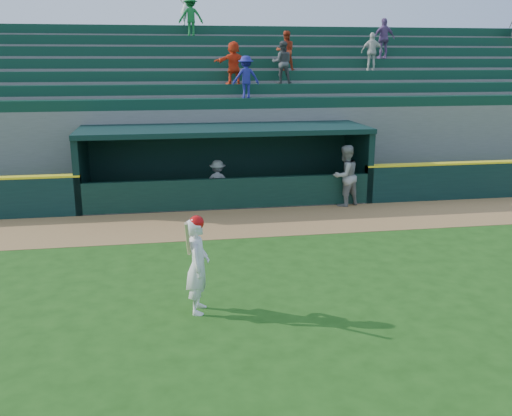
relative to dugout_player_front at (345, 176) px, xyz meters
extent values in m
plane|color=#1E4A12|center=(-3.71, -6.33, -0.98)|extent=(120.00, 120.00, 0.00)
cube|color=olive|center=(-3.71, -1.43, -0.98)|extent=(40.00, 3.00, 0.01)
imported|color=gray|center=(0.00, 0.00, 0.00)|extent=(1.19, 1.09, 1.97)
imported|color=#A6A5A0|center=(-4.00, 1.03, -0.27)|extent=(1.01, 0.70, 1.43)
cube|color=slate|center=(-3.71, 1.37, -0.96)|extent=(9.00, 2.60, 0.04)
cube|color=black|center=(-8.31, 1.37, 0.17)|extent=(0.20, 2.60, 2.30)
cube|color=black|center=(0.89, 1.37, 0.17)|extent=(0.20, 2.60, 2.30)
cube|color=black|center=(-3.71, 2.67, 0.17)|extent=(9.40, 0.20, 2.30)
cube|color=black|center=(-3.71, 1.37, 1.40)|extent=(9.40, 2.80, 0.16)
cube|color=black|center=(-3.71, 0.15, -0.48)|extent=(9.00, 0.16, 1.00)
cube|color=brown|center=(-3.71, 2.17, -0.73)|extent=(8.40, 0.45, 0.10)
cube|color=slate|center=(-3.71, 3.20, 0.47)|extent=(34.00, 0.85, 2.91)
cube|color=#0F3828|center=(-3.71, 3.08, 2.11)|extent=(34.00, 0.60, 0.36)
cube|color=slate|center=(-3.71, 4.05, 0.70)|extent=(34.00, 0.85, 3.36)
cube|color=#0F3828|center=(-3.71, 3.93, 2.56)|extent=(34.00, 0.60, 0.36)
cube|color=slate|center=(-3.71, 4.90, 0.92)|extent=(34.00, 0.85, 3.81)
cube|color=#0F3828|center=(-3.71, 4.78, 3.01)|extent=(34.00, 0.60, 0.36)
cube|color=slate|center=(-3.71, 5.75, 1.15)|extent=(34.00, 0.85, 4.26)
cube|color=#0F3828|center=(-3.71, 5.63, 3.46)|extent=(34.00, 0.60, 0.36)
cube|color=slate|center=(-3.71, 6.60, 1.37)|extent=(34.00, 0.85, 4.71)
cube|color=#0F3828|center=(-3.71, 6.48, 3.91)|extent=(34.00, 0.60, 0.36)
cube|color=slate|center=(-3.71, 7.45, 1.60)|extent=(34.00, 0.85, 5.16)
cube|color=#0F3828|center=(-3.71, 7.33, 4.36)|extent=(34.00, 0.60, 0.36)
cube|color=slate|center=(-3.71, 8.30, 1.82)|extent=(34.00, 0.85, 5.61)
cube|color=#0F3828|center=(-3.71, 8.18, 4.81)|extent=(34.00, 0.60, 0.36)
cube|color=slate|center=(-3.71, 8.87, 1.82)|extent=(34.50, 0.30, 5.61)
imported|color=silver|center=(2.52, 4.80, 3.90)|extent=(0.90, 0.53, 1.43)
imported|color=#4A4A4A|center=(-1.25, 3.95, 3.50)|extent=(0.82, 0.68, 1.52)
imported|color=#186C2C|center=(-4.35, 7.35, 5.31)|extent=(1.03, 0.63, 1.54)
imported|color=#754F87|center=(3.32, 5.65, 4.43)|extent=(0.95, 0.43, 1.59)
imported|color=#F0401A|center=(-3.06, 3.95, 3.49)|extent=(1.46, 0.69, 1.51)
imported|color=white|center=(-4.45, 8.20, 5.77)|extent=(0.61, 0.45, 1.56)
imported|color=#B2361B|center=(-0.94, 4.80, 3.92)|extent=(0.75, 0.60, 1.47)
imported|color=navy|center=(-2.73, 3.10, 3.01)|extent=(0.97, 0.59, 1.45)
imported|color=white|center=(-5.23, -7.23, -0.08)|extent=(0.54, 0.73, 1.81)
sphere|color=#C00A0A|center=(-5.23, -7.23, 0.75)|extent=(0.27, 0.27, 0.27)
cylinder|color=beige|center=(-5.41, -7.45, 0.52)|extent=(0.15, 0.53, 0.76)
camera|label=1|loc=(-5.84, -17.19, 3.63)|focal=40.00mm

